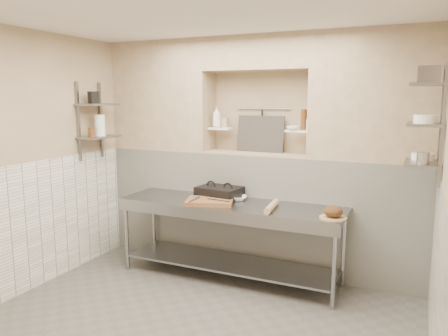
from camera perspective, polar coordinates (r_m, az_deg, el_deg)
The scene contains 47 objects.
floor at distance 4.28m, azimuth -4.57°, elevation -20.75°, with size 4.00×3.90×0.10m, color #4E4A45.
ceiling at distance 3.79m, azimuth -5.17°, elevation 20.81°, with size 4.00×3.90×0.10m, color silver.
wall_left at distance 5.09m, azimuth -25.38°, elevation 0.57°, with size 0.10×3.90×2.80m, color tan.
wall_back at distance 5.58m, azimuth 5.28°, elevation 2.10°, with size 4.00×0.10×2.80m, color tan.
backwall_lower at distance 5.48m, azimuth 4.30°, elevation -5.47°, with size 4.00×0.40×1.40m, color white.
alcove_sill at distance 5.35m, azimuth 4.39°, elevation 1.91°, with size 1.30×0.40×0.02m, color tan.
backwall_pillar_left at distance 5.89m, azimuth -7.86°, elevation 9.25°, with size 1.35×0.40×1.40m, color tan.
backwall_pillar_right at distance 5.00m, azimuth 19.05°, elevation 8.87°, with size 1.35×0.40×1.40m, color tan.
backwall_header at distance 5.33m, azimuth 4.55°, elevation 14.71°, with size 1.30×0.40×0.40m, color tan.
wainscot_left at distance 5.19m, azimuth -24.42°, elevation -7.13°, with size 0.02×3.90×1.40m, color white.
wainscot_right at distance 3.52m, azimuth 26.02°, elevation -14.97°, with size 0.02×3.90×1.40m, color white.
alcove_shelf_left at distance 5.51m, azimuth -0.48°, elevation 5.18°, with size 0.28×0.16×0.03m, color white.
alcove_shelf_right at distance 5.17m, azimuth 9.66°, elevation 4.79°, with size 0.28×0.16×0.03m, color white.
utensil_rail at distance 5.47m, azimuth 5.08°, elevation 7.74°, with size 0.02×0.02×0.70m, color gray.
hanging_steel at distance 5.45m, azimuth 4.99°, elevation 5.95°, with size 0.02×0.02×0.30m, color black.
splash_panel at distance 5.42m, azimuth 4.79°, elevation 4.45°, with size 0.60×0.02×0.45m, color #383330.
shelf_rail_left_a at distance 5.88m, azimuth -15.82°, elevation 6.07°, with size 0.03×0.03×0.95m, color slate.
shelf_rail_left_b at distance 5.58m, azimuth -18.48°, elevation 5.80°, with size 0.03×0.03×0.95m, color slate.
wall_shelf_left_lower at distance 5.66m, azimuth -16.00°, elevation 3.92°, with size 0.30×0.50×0.03m, color slate.
wall_shelf_left_upper at distance 5.64m, azimuth -16.18°, elevation 7.97°, with size 0.30×0.50×0.03m, color slate.
shelf_rail_right_a at distance 4.49m, azimuth 26.54°, elevation 5.23°, with size 0.03×0.03×1.05m, color slate.
shelf_rail_right_b at distance 4.09m, azimuth 26.70°, elevation 4.93°, with size 0.03×0.03×1.05m, color slate.
wall_shelf_right_lower at distance 4.32m, azimuth 24.50°, elevation 0.58°, with size 0.30×0.50×0.03m, color slate.
wall_shelf_right_mid at distance 4.29m, azimuth 24.81°, elevation 5.21°, with size 0.30×0.50×0.03m, color slate.
wall_shelf_right_upper at distance 4.28m, azimuth 25.13°, elevation 9.88°, with size 0.30×0.50×0.03m, color slate.
prep_table at distance 5.04m, azimuth 0.72°, elevation -7.46°, with size 2.60×0.70×0.90m.
panini_press at distance 5.20m, azimuth -0.60°, elevation -3.21°, with size 0.54×0.42×0.14m.
cutting_board at distance 4.95m, azimuth -1.87°, elevation -4.38°, with size 0.52×0.36×0.05m, color brown.
knife_blade at distance 4.89m, azimuth -0.70°, elevation -4.26°, with size 0.29×0.03×0.01m, color gray.
tongs at distance 4.91m, azimuth -3.90°, elevation -4.11°, with size 0.02×0.02×0.24m, color gray.
mixing_bowl at distance 5.10m, azimuth 1.81°, elevation -3.95°, with size 0.21×0.21×0.05m, color white.
rolling_pin at distance 4.71m, azimuth 6.27°, elevation -4.99°, with size 0.07×0.07×0.46m, color tan.
bread_board at distance 4.48m, azimuth 14.06°, elevation -6.32°, with size 0.27×0.27×0.02m, color tan.
bread_loaf at distance 4.46m, azimuth 14.09°, elevation -5.52°, with size 0.19×0.19×0.11m, color #4C2D19.
bottle_soap at distance 5.47m, azimuth -0.97°, elevation 6.67°, with size 0.10×0.10×0.26m, color white.
jar_alcove at distance 5.53m, azimuth 0.10°, elevation 5.95°, with size 0.08×0.08×0.12m, color tan.
bowl_alcove at distance 5.13m, azimuth 8.97°, elevation 5.18°, with size 0.15×0.15×0.05m, color white.
condiment_a at distance 5.18m, azimuth 10.57°, elevation 6.19°, with size 0.06×0.06×0.23m, color #552E14.
condiment_b at distance 5.15m, azimuth 10.33°, elevation 6.24°, with size 0.06×0.06×0.24m, color #552E14.
condiment_c at distance 5.11m, azimuth 11.07°, elevation 5.53°, with size 0.07×0.07×0.12m, color white.
jug_left at distance 5.66m, azimuth -15.91°, elevation 5.39°, with size 0.13×0.13×0.26m, color white.
jar_left at distance 5.55m, azimuth -16.92°, elevation 4.50°, with size 0.08×0.08×0.11m, color #552E14.
box_left_upper at distance 5.58m, azimuth -16.68°, elevation 8.81°, with size 0.10×0.10×0.15m, color black.
bowl_right at distance 4.45m, azimuth 24.55°, elevation 1.37°, with size 0.20×0.20×0.06m, color white.
canister_right at distance 4.15m, azimuth 24.55°, elevation 1.16°, with size 0.11×0.11×0.11m, color gray.
bowl_right_mid at distance 4.21m, azimuth 24.86°, elevation 5.83°, with size 0.20×0.20×0.07m, color white.
basket_right at distance 4.29m, azimuth 25.21°, elevation 11.00°, with size 0.18×0.23×0.14m, color gray.
Camera 1 is at (1.83, -3.23, 2.08)m, focal length 35.00 mm.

